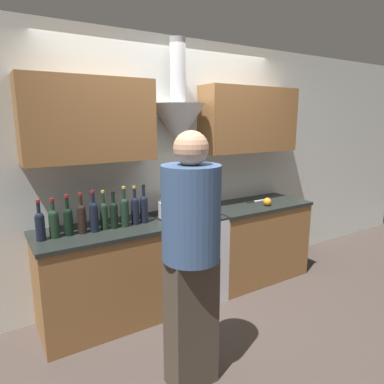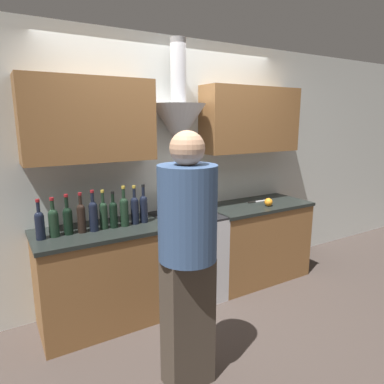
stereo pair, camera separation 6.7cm
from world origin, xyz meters
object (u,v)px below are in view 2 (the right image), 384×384
object	(u,v)px
stock_pot	(172,209)
mixing_bowl	(200,209)
wine_bottle_9	(144,207)
wine_bottle_8	(135,209)
orange_fruit	(268,202)
wine_bottle_4	(93,214)
wine_bottle_7	(124,210)
wine_bottle_5	(104,214)
wine_bottle_3	(81,216)
wine_bottle_1	(53,221)
stove_range	(187,256)
person_foreground_left	(188,253)
wine_bottle_6	(113,213)
wine_bottle_2	(68,219)
wine_bottle_0	(40,224)

from	to	relation	value
stock_pot	mixing_bowl	bearing A→B (deg)	-10.27
wine_bottle_9	wine_bottle_8	bearing A→B (deg)	-176.42
stock_pot	orange_fruit	xyz separation A→B (m)	(1.08, -0.19, -0.03)
stock_pot	orange_fruit	bearing A→B (deg)	-9.97
wine_bottle_4	wine_bottle_7	bearing A→B (deg)	-0.14
wine_bottle_5	wine_bottle_8	distance (m)	0.28
wine_bottle_3	mixing_bowl	bearing A→B (deg)	0.07
wine_bottle_5	stock_pot	bearing A→B (deg)	3.89
wine_bottle_1	wine_bottle_5	size ratio (longest dim) A/B	0.94
wine_bottle_1	stove_range	bearing A→B (deg)	0.39
orange_fruit	person_foreground_left	size ratio (longest dim) A/B	0.05
wine_bottle_7	stock_pot	xyz separation A→B (m)	(0.51, 0.06, -0.07)
wine_bottle_6	mixing_bowl	xyz separation A→B (m)	(0.89, 0.01, -0.09)
mixing_bowl	person_foreground_left	size ratio (longest dim) A/B	0.14
wine_bottle_2	wine_bottle_4	world-z (taller)	wine_bottle_4
stove_range	stock_pot	size ratio (longest dim) A/B	3.17
wine_bottle_1	orange_fruit	world-z (taller)	wine_bottle_1
wine_bottle_7	wine_bottle_8	bearing A→B (deg)	6.91
wine_bottle_8	person_foreground_left	distance (m)	1.01
stock_pot	stove_range	bearing A→B (deg)	-14.27
wine_bottle_5	wine_bottle_7	size ratio (longest dim) A/B	0.95
wine_bottle_1	wine_bottle_9	bearing A→B (deg)	-0.13
mixing_bowl	orange_fruit	distance (m)	0.81
stove_range	wine_bottle_7	distance (m)	0.87
wine_bottle_8	wine_bottle_9	size ratio (longest dim) A/B	1.00
orange_fruit	wine_bottle_4	bearing A→B (deg)	176.11
wine_bottle_8	wine_bottle_3	bearing A→B (deg)	-179.88
wine_bottle_5	orange_fruit	world-z (taller)	wine_bottle_5
wine_bottle_4	wine_bottle_3	bearing A→B (deg)	173.67
wine_bottle_0	mixing_bowl	distance (m)	1.48
wine_bottle_5	person_foreground_left	bearing A→B (deg)	-76.36
wine_bottle_2	wine_bottle_0	bearing A→B (deg)	-175.97
wine_bottle_3	wine_bottle_5	distance (m)	0.19
wine_bottle_0	stock_pot	distance (m)	1.20
wine_bottle_5	orange_fruit	bearing A→B (deg)	-4.62
wine_bottle_6	person_foreground_left	size ratio (longest dim) A/B	0.19
wine_bottle_0	wine_bottle_1	size ratio (longest dim) A/B	1.01
stove_range	wine_bottle_5	xyz separation A→B (m)	(-0.83, -0.01, 0.57)
wine_bottle_8	mixing_bowl	distance (m)	0.70
orange_fruit	wine_bottle_8	bearing A→B (deg)	174.69
wine_bottle_3	person_foreground_left	bearing A→B (deg)	-66.74
wine_bottle_3	wine_bottle_6	xyz separation A→B (m)	(0.27, -0.01, -0.01)
wine_bottle_4	mixing_bowl	bearing A→B (deg)	0.66
wine_bottle_8	stock_pot	xyz separation A→B (m)	(0.41, 0.05, -0.07)
wine_bottle_9	stove_range	bearing A→B (deg)	1.26
wine_bottle_2	stock_pot	size ratio (longest dim) A/B	1.21
wine_bottle_3	wine_bottle_6	size ratio (longest dim) A/B	1.05
wine_bottle_0	wine_bottle_1	bearing A→B (deg)	6.92
wine_bottle_4	wine_bottle_6	world-z (taller)	wine_bottle_4
wine_bottle_4	wine_bottle_6	distance (m)	0.17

